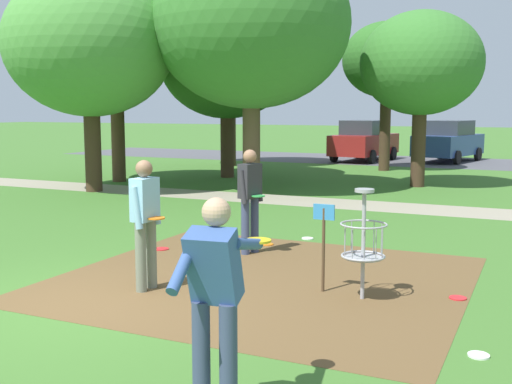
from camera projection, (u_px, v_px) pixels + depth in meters
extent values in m
plane|color=#3D6B28|center=(65.00, 308.00, 7.50)|extent=(160.00, 160.00, 0.00)
cube|color=brown|center=(264.00, 278.00, 8.80)|extent=(5.46, 5.12, 0.01)
cylinder|color=#9E9EA3|center=(363.00, 246.00, 7.78)|extent=(0.05, 0.05, 1.35)
cylinder|color=#9E9EA3|center=(365.00, 190.00, 7.68)|extent=(0.24, 0.24, 0.04)
torus|color=#9E9EA3|center=(364.00, 224.00, 7.74)|extent=(0.58, 0.58, 0.02)
torus|color=#9E9EA3|center=(363.00, 256.00, 7.79)|extent=(0.55, 0.55, 0.03)
cylinder|color=#9E9EA3|center=(363.00, 258.00, 7.80)|extent=(0.48, 0.48, 0.02)
cylinder|color=gray|center=(382.00, 242.00, 7.67)|extent=(0.01, 0.01, 0.40)
cylinder|color=gray|center=(382.00, 239.00, 7.81)|extent=(0.01, 0.01, 0.40)
cylinder|color=gray|center=(374.00, 237.00, 7.94)|extent=(0.01, 0.01, 0.40)
cylinder|color=gray|center=(362.00, 236.00, 8.00)|extent=(0.01, 0.01, 0.40)
cylinder|color=gray|center=(351.00, 237.00, 7.97)|extent=(0.01, 0.01, 0.40)
cylinder|color=gray|center=(345.00, 239.00, 7.86)|extent=(0.01, 0.01, 0.40)
cylinder|color=gray|center=(345.00, 241.00, 7.72)|extent=(0.01, 0.01, 0.40)
cylinder|color=gray|center=(352.00, 243.00, 7.59)|extent=(0.01, 0.01, 0.40)
cylinder|color=gray|center=(364.00, 244.00, 7.53)|extent=(0.01, 0.01, 0.40)
cylinder|color=gray|center=(376.00, 244.00, 7.56)|extent=(0.01, 0.01, 0.40)
cylinder|color=#4C3823|center=(323.00, 250.00, 8.11)|extent=(0.04, 0.04, 1.10)
cube|color=#3384C6|center=(324.00, 212.00, 8.04)|extent=(0.28, 0.03, 0.20)
cylinder|color=#384260|center=(254.00, 225.00, 10.37)|extent=(0.14, 0.14, 0.92)
cylinder|color=#384260|center=(245.00, 227.00, 10.21)|extent=(0.14, 0.14, 0.92)
cube|color=#2D2D33|center=(250.00, 181.00, 10.19)|extent=(0.32, 0.41, 0.56)
sphere|color=#9E7051|center=(250.00, 156.00, 10.14)|extent=(0.22, 0.22, 0.22)
cylinder|color=#2D2D33|center=(259.00, 185.00, 10.33)|extent=(0.18, 0.13, 0.55)
cylinder|color=#2D2D33|center=(243.00, 187.00, 10.05)|extent=(0.18, 0.13, 0.55)
cylinder|color=green|center=(258.00, 196.00, 10.10)|extent=(0.22, 0.22, 0.02)
cylinder|color=#384260|center=(201.00, 360.00, 4.80)|extent=(0.14, 0.14, 0.92)
cylinder|color=#384260|center=(228.00, 363.00, 4.74)|extent=(0.14, 0.14, 0.92)
cube|color=#385693|center=(214.00, 266.00, 4.67)|extent=(0.40, 0.42, 0.60)
sphere|color=tan|center=(216.00, 212.00, 4.68)|extent=(0.22, 0.22, 0.22)
cylinder|color=#385693|center=(247.00, 244.00, 4.89)|extent=(0.16, 0.59, 0.21)
cylinder|color=gold|center=(258.00, 241.00, 5.16)|extent=(0.22, 0.22, 0.02)
cylinder|color=#385693|center=(184.00, 264.00, 4.54)|extent=(0.15, 0.49, 0.37)
cylinder|color=slate|center=(151.00, 254.00, 8.31)|extent=(0.14, 0.14, 0.92)
cylinder|color=slate|center=(141.00, 257.00, 8.12)|extent=(0.14, 0.14, 0.92)
cube|color=#84B7D1|center=(145.00, 199.00, 8.12)|extent=(0.24, 0.37, 0.56)
sphere|color=brown|center=(144.00, 169.00, 8.06)|extent=(0.22, 0.22, 0.22)
cylinder|color=#84B7D1|center=(155.00, 204.00, 8.28)|extent=(0.17, 0.10, 0.55)
cylinder|color=#84B7D1|center=(137.00, 208.00, 7.95)|extent=(0.17, 0.10, 0.55)
cylinder|color=orange|center=(156.00, 218.00, 8.06)|extent=(0.22, 0.22, 0.02)
cylinder|color=white|center=(479.00, 355.00, 6.04)|extent=(0.21, 0.21, 0.02)
cylinder|color=red|center=(458.00, 298.00, 7.87)|extent=(0.22, 0.22, 0.02)
cylinder|color=red|center=(162.00, 249.00, 10.62)|extent=(0.25, 0.25, 0.02)
cylinder|color=orange|center=(267.00, 244.00, 10.98)|extent=(0.22, 0.22, 0.02)
cylinder|color=white|center=(308.00, 238.00, 11.49)|extent=(0.21, 0.21, 0.02)
cylinder|color=#4C3823|center=(118.00, 135.00, 20.37)|extent=(0.44, 0.44, 3.05)
ellipsoid|color=#428433|center=(115.00, 40.00, 19.97)|extent=(3.92, 3.92, 3.34)
cylinder|color=brown|center=(251.00, 146.00, 17.89)|extent=(0.50, 0.50, 2.63)
ellipsoid|color=#38752D|center=(251.00, 24.00, 17.44)|extent=(5.52, 5.52, 4.70)
cylinder|color=#4C3823|center=(230.00, 132.00, 26.03)|extent=(0.49, 0.49, 2.81)
ellipsoid|color=#428433|center=(230.00, 50.00, 25.59)|extent=(5.16, 5.16, 4.39)
cylinder|color=#422D1E|center=(385.00, 132.00, 24.01)|extent=(0.41, 0.41, 2.94)
ellipsoid|color=#2D6623|center=(387.00, 60.00, 23.65)|extent=(3.35, 3.35, 2.84)
cylinder|color=#422D1E|center=(418.00, 148.00, 19.06)|extent=(0.43, 0.43, 2.34)
ellipsoid|color=#38752D|center=(421.00, 63.00, 18.72)|extent=(3.64, 3.64, 3.09)
cylinder|color=#422D1E|center=(93.00, 150.00, 17.97)|extent=(0.47, 0.47, 2.37)
ellipsoid|color=#4C8E3D|center=(89.00, 44.00, 17.58)|extent=(4.73, 4.73, 4.02)
cylinder|color=#422D1E|center=(227.00, 145.00, 21.68)|extent=(0.46, 0.46, 2.25)
ellipsoid|color=#2D6623|center=(227.00, 61.00, 21.31)|extent=(4.58, 4.58, 3.90)
cube|color=#4C4C51|center=(420.00, 161.00, 28.32)|extent=(36.00, 6.00, 0.01)
cube|color=maroon|center=(364.00, 144.00, 28.61)|extent=(2.31, 4.39, 0.90)
cube|color=#2D333D|center=(365.00, 127.00, 28.51)|extent=(1.84, 2.36, 0.64)
cylinder|color=black|center=(357.00, 152.00, 30.24)|extent=(0.25, 0.62, 0.60)
cylinder|color=black|center=(393.00, 153.00, 29.29)|extent=(0.25, 0.62, 0.60)
cylinder|color=black|center=(334.00, 155.00, 28.05)|extent=(0.25, 0.62, 0.60)
cylinder|color=black|center=(372.00, 157.00, 27.10)|extent=(0.25, 0.62, 0.60)
cube|color=#2D4784|center=(448.00, 145.00, 28.19)|extent=(2.72, 4.50, 0.90)
cube|color=#2D333D|center=(449.00, 128.00, 28.09)|extent=(2.04, 2.49, 0.64)
cylinder|color=black|center=(440.00, 152.00, 29.82)|extent=(0.31, 0.63, 0.60)
cylinder|color=black|center=(478.00, 154.00, 28.72)|extent=(0.31, 0.63, 0.60)
cylinder|color=black|center=(417.00, 156.00, 27.78)|extent=(0.31, 0.63, 0.60)
cylinder|color=black|center=(457.00, 158.00, 26.68)|extent=(0.31, 0.63, 0.60)
cube|color=gray|center=(321.00, 202.00, 15.95)|extent=(40.00, 1.63, 0.00)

